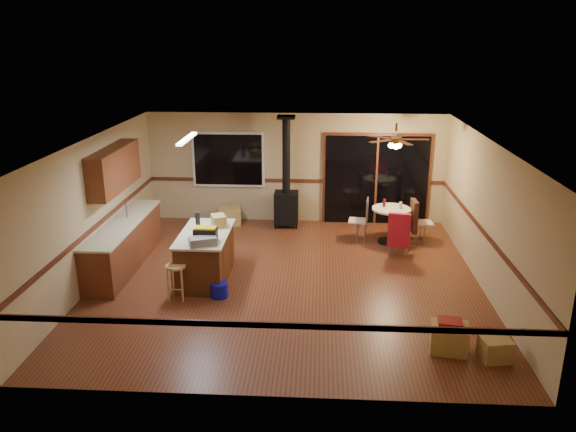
# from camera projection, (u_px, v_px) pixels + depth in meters

# --- Properties ---
(floor) EXTENTS (7.00, 7.00, 0.00)m
(floor) POSITION_uv_depth(u_px,v_px,m) (287.00, 280.00, 10.37)
(floor) COLOR #5C2D19
(floor) RESTS_ON ground
(ceiling) EXTENTS (7.00, 7.00, 0.00)m
(ceiling) POSITION_uv_depth(u_px,v_px,m) (287.00, 141.00, 9.56)
(ceiling) COLOR silver
(ceiling) RESTS_ON ground
(wall_back) EXTENTS (7.00, 0.00, 7.00)m
(wall_back) POSITION_uv_depth(u_px,v_px,m) (296.00, 168.00, 13.29)
(wall_back) COLOR tan
(wall_back) RESTS_ON ground
(wall_front) EXTENTS (7.00, 0.00, 7.00)m
(wall_front) POSITION_uv_depth(u_px,v_px,m) (269.00, 303.00, 6.64)
(wall_front) COLOR tan
(wall_front) RESTS_ON ground
(wall_left) EXTENTS (0.00, 7.00, 7.00)m
(wall_left) POSITION_uv_depth(u_px,v_px,m) (94.00, 210.00, 10.16)
(wall_left) COLOR tan
(wall_left) RESTS_ON ground
(wall_right) EXTENTS (0.00, 7.00, 7.00)m
(wall_right) POSITION_uv_depth(u_px,v_px,m) (487.00, 217.00, 9.77)
(wall_right) COLOR tan
(wall_right) RESTS_ON ground
(chair_rail) EXTENTS (7.00, 7.00, 0.08)m
(chair_rail) POSITION_uv_depth(u_px,v_px,m) (287.00, 229.00, 10.06)
(chair_rail) COLOR #4D2113
(chair_rail) RESTS_ON ground
(window) EXTENTS (1.72, 0.10, 1.32)m
(window) POSITION_uv_depth(u_px,v_px,m) (228.00, 160.00, 13.27)
(window) COLOR black
(window) RESTS_ON ground
(sliding_door) EXTENTS (2.52, 0.10, 2.10)m
(sliding_door) POSITION_uv_depth(u_px,v_px,m) (376.00, 180.00, 13.21)
(sliding_door) COLOR black
(sliding_door) RESTS_ON ground
(lower_cabinets) EXTENTS (0.60, 3.00, 0.86)m
(lower_cabinets) POSITION_uv_depth(u_px,v_px,m) (124.00, 245.00, 10.89)
(lower_cabinets) COLOR brown
(lower_cabinets) RESTS_ON ground
(countertop) EXTENTS (0.64, 3.04, 0.04)m
(countertop) POSITION_uv_depth(u_px,v_px,m) (122.00, 223.00, 10.75)
(countertop) COLOR beige
(countertop) RESTS_ON lower_cabinets
(upper_cabinets) EXTENTS (0.35, 2.00, 0.80)m
(upper_cabinets) POSITION_uv_depth(u_px,v_px,m) (114.00, 169.00, 10.63)
(upper_cabinets) COLOR brown
(upper_cabinets) RESTS_ON ground
(kitchen_island) EXTENTS (0.88, 1.68, 0.90)m
(kitchen_island) POSITION_uv_depth(u_px,v_px,m) (206.00, 256.00, 10.31)
(kitchen_island) COLOR #4B2612
(kitchen_island) RESTS_ON ground
(wood_stove) EXTENTS (0.55, 0.50, 2.52)m
(wood_stove) POSITION_uv_depth(u_px,v_px,m) (286.00, 196.00, 13.05)
(wood_stove) COLOR black
(wood_stove) RESTS_ON ground
(ceiling_fan) EXTENTS (0.24, 0.24, 0.55)m
(ceiling_fan) POSITION_uv_depth(u_px,v_px,m) (396.00, 142.00, 11.56)
(ceiling_fan) COLOR brown
(ceiling_fan) RESTS_ON ceiling
(fluorescent_strip) EXTENTS (0.10, 1.20, 0.04)m
(fluorescent_strip) POSITION_uv_depth(u_px,v_px,m) (187.00, 139.00, 9.96)
(fluorescent_strip) COLOR white
(fluorescent_strip) RESTS_ON ceiling
(toolbox_grey) EXTENTS (0.52, 0.40, 0.14)m
(toolbox_grey) POSITION_uv_depth(u_px,v_px,m) (203.00, 241.00, 9.56)
(toolbox_grey) COLOR slate
(toolbox_grey) RESTS_ON kitchen_island
(toolbox_black) EXTENTS (0.40, 0.22, 0.22)m
(toolbox_black) POSITION_uv_depth(u_px,v_px,m) (206.00, 235.00, 9.75)
(toolbox_black) COLOR black
(toolbox_black) RESTS_ON kitchen_island
(toolbox_yellow_lid) EXTENTS (0.38, 0.20, 0.03)m
(toolbox_yellow_lid) POSITION_uv_depth(u_px,v_px,m) (205.00, 228.00, 9.71)
(toolbox_yellow_lid) COLOR gold
(toolbox_yellow_lid) RESTS_ON toolbox_black
(box_on_island) EXTENTS (0.34, 0.39, 0.22)m
(box_on_island) POSITION_uv_depth(u_px,v_px,m) (219.00, 221.00, 10.48)
(box_on_island) COLOR #A38548
(box_on_island) RESTS_ON kitchen_island
(bottle_dark) EXTENTS (0.10, 0.10, 0.30)m
(bottle_dark) POSITION_uv_depth(u_px,v_px,m) (198.00, 220.00, 10.37)
(bottle_dark) COLOR black
(bottle_dark) RESTS_ON kitchen_island
(bottle_pink) EXTENTS (0.08, 0.08, 0.20)m
(bottle_pink) POSITION_uv_depth(u_px,v_px,m) (212.00, 230.00, 10.03)
(bottle_pink) COLOR #D84C8C
(bottle_pink) RESTS_ON kitchen_island
(bottle_white) EXTENTS (0.06, 0.06, 0.16)m
(bottle_white) POSITION_uv_depth(u_px,v_px,m) (199.00, 221.00, 10.57)
(bottle_white) COLOR white
(bottle_white) RESTS_ON kitchen_island
(bar_stool) EXTENTS (0.42, 0.42, 0.62)m
(bar_stool) POSITION_uv_depth(u_px,v_px,m) (177.00, 282.00, 9.57)
(bar_stool) COLOR tan
(bar_stool) RESTS_ON floor
(blue_bucket) EXTENTS (0.31, 0.31, 0.26)m
(blue_bucket) POSITION_uv_depth(u_px,v_px,m) (219.00, 290.00, 9.68)
(blue_bucket) COLOR #0D10B8
(blue_bucket) RESTS_ON floor
(dining_table) EXTENTS (0.83, 0.83, 0.78)m
(dining_table) POSITION_uv_depth(u_px,v_px,m) (391.00, 219.00, 12.08)
(dining_table) COLOR black
(dining_table) RESTS_ON ground
(glass_red) EXTENTS (0.07, 0.07, 0.18)m
(glass_red) POSITION_uv_depth(u_px,v_px,m) (384.00, 203.00, 12.08)
(glass_red) COLOR #590C14
(glass_red) RESTS_ON dining_table
(glass_cream) EXTENTS (0.08, 0.08, 0.15)m
(glass_cream) POSITION_uv_depth(u_px,v_px,m) (401.00, 206.00, 11.92)
(glass_cream) COLOR beige
(glass_cream) RESTS_ON dining_table
(chair_left) EXTENTS (0.46, 0.45, 0.51)m
(chair_left) POSITION_uv_depth(u_px,v_px,m) (363.00, 215.00, 12.18)
(chair_left) COLOR #C0A98F
(chair_left) RESTS_ON ground
(chair_near) EXTENTS (0.51, 0.54, 0.70)m
(chair_near) POSITION_uv_depth(u_px,v_px,m) (399.00, 230.00, 11.22)
(chair_near) COLOR #C0A98F
(chair_near) RESTS_ON ground
(chair_right) EXTENTS (0.48, 0.44, 0.70)m
(chair_right) POSITION_uv_depth(u_px,v_px,m) (415.00, 216.00, 12.07)
(chair_right) COLOR #C0A98F
(chair_right) RESTS_ON ground
(box_under_window) EXTENTS (0.61, 0.54, 0.42)m
(box_under_window) POSITION_uv_depth(u_px,v_px,m) (229.00, 216.00, 13.33)
(box_under_window) COLOR #A38548
(box_under_window) RESTS_ON floor
(box_corner_a) EXTENTS (0.57, 0.50, 0.39)m
(box_corner_a) POSITION_uv_depth(u_px,v_px,m) (449.00, 338.00, 8.02)
(box_corner_a) COLOR #A38548
(box_corner_a) RESTS_ON floor
(box_corner_b) EXTENTS (0.45, 0.40, 0.32)m
(box_corner_b) POSITION_uv_depth(u_px,v_px,m) (495.00, 349.00, 7.80)
(box_corner_b) COLOR #A38548
(box_corner_b) RESTS_ON floor
(box_small_red) EXTENTS (0.36, 0.32, 0.09)m
(box_small_red) POSITION_uv_depth(u_px,v_px,m) (450.00, 323.00, 7.94)
(box_small_red) COLOR maroon
(box_small_red) RESTS_ON box_corner_a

